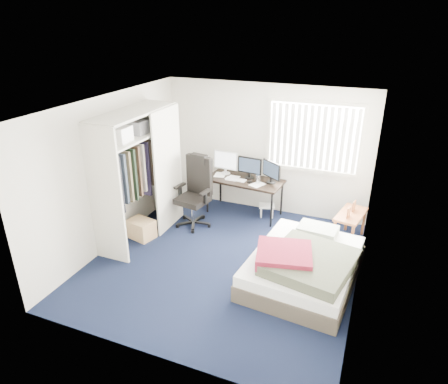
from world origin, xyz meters
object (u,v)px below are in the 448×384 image
at_px(bed, 304,265).
at_px(office_chair, 195,199).
at_px(nightstand, 351,217).
at_px(desk, 245,177).

bearing_deg(bed, office_chair, 155.11).
xyz_separation_m(office_chair, nightstand, (2.74, 0.42, -0.05)).
distance_m(desk, office_chair, 1.07).
bearing_deg(office_chair, bed, -24.89).
xyz_separation_m(office_chair, bed, (2.25, -1.04, -0.23)).
relative_size(nightstand, bed, 0.40).
height_order(desk, office_chair, office_chair).
relative_size(office_chair, nightstand, 1.60).
bearing_deg(nightstand, bed, -108.65).
distance_m(desk, nightstand, 2.07).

